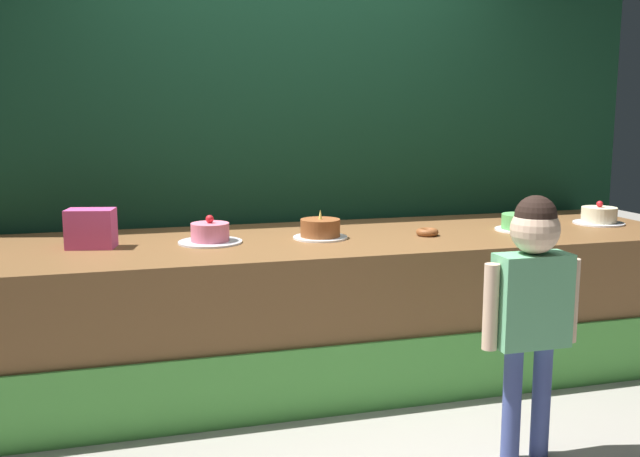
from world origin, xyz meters
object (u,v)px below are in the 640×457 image
object	(u,v)px
pink_box	(91,229)
cake_far_right	(599,216)
child_figure	(532,292)
cake_right	(521,223)
cake_center	(320,229)
donut	(427,232)
cake_left	(210,234)

from	to	relation	value
pink_box	cake_far_right	xyz separation A→B (m)	(2.90, -0.03, -0.05)
child_figure	cake_right	xyz separation A→B (m)	(0.60, 1.08, 0.09)
pink_box	cake_center	size ratio (longest dim) A/B	0.79
pink_box	donut	distance (m)	1.75
pink_box	donut	bearing A→B (deg)	-4.35
cake_center	cake_right	world-z (taller)	cake_center
child_figure	cake_left	xyz separation A→B (m)	(-1.14, 1.17, 0.09)
donut	cake_right	distance (m)	0.58
pink_box	cake_center	xyz separation A→B (m)	(1.16, -0.05, -0.05)
pink_box	cake_left	xyz separation A→B (m)	(0.58, -0.03, -0.05)
cake_right	cake_center	bearing A→B (deg)	176.61
cake_left	donut	bearing A→B (deg)	-5.22
cake_center	cake_right	size ratio (longest dim) A/B	1.00
cake_left	cake_center	distance (m)	0.58
cake_left	cake_center	world-z (taller)	cake_center
pink_box	cake_far_right	bearing A→B (deg)	-0.63
pink_box	cake_far_right	size ratio (longest dim) A/B	0.77
cake_left	cake_right	xyz separation A→B (m)	(1.74, -0.09, -0.00)
pink_box	child_figure	bearing A→B (deg)	-34.99
child_figure	cake_right	world-z (taller)	child_figure
donut	cake_left	world-z (taller)	cake_left
donut	pink_box	bearing A→B (deg)	175.65
child_figure	cake_far_right	xyz separation A→B (m)	(1.18, 1.17, 0.09)
child_figure	cake_left	distance (m)	1.64
pink_box	cake_left	distance (m)	0.58
donut	cake_center	world-z (taller)	cake_center
cake_far_right	child_figure	bearing A→B (deg)	-135.35
cake_left	cake_right	size ratio (longest dim) A/B	1.13
child_figure	cake_right	size ratio (longest dim) A/B	3.82
cake_far_right	donut	bearing A→B (deg)	-175.05
donut	cake_right	size ratio (longest dim) A/B	0.42
child_figure	donut	world-z (taller)	child_figure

